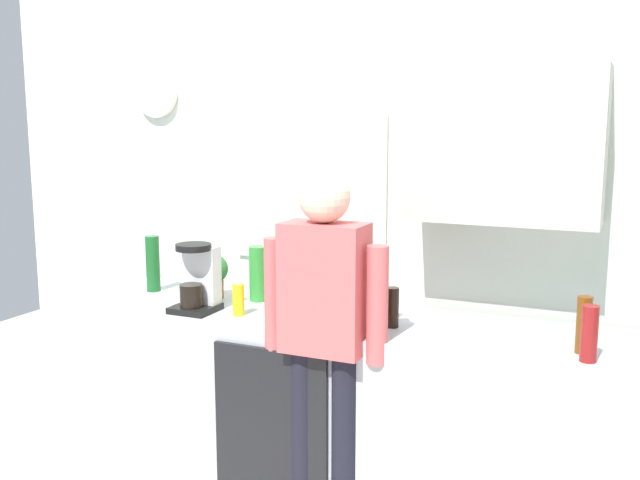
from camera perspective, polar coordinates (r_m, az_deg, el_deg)
The scene contains 13 objects.
kitchen_counter at distance 3.55m, azimuth 2.33°, elevation -13.06°, with size 3.05×0.64×0.90m, color #B2B7BC.
dishwasher_panel at distance 3.39m, azimuth -3.94°, elevation -15.04°, with size 0.56×0.02×0.81m, color black.
back_wall_assembly at distance 3.66m, azimuth 5.83°, elevation 2.32°, with size 4.65×0.42×2.60m.
coffee_maker at distance 3.53m, azimuth -9.61°, elevation -3.17°, with size 0.20×0.20×0.33m.
bottle_green_wine at distance 3.97m, azimuth -13.03°, elevation -1.82°, with size 0.07×0.07×0.30m, color #195923.
bottle_clear_soda at distance 3.68m, azimuth -4.90°, elevation -2.66°, with size 0.09×0.09×0.28m, color #2D8C33.
bottle_red_vinegar at distance 2.95m, azimuth 20.45°, elevation -6.93°, with size 0.06×0.06×0.22m, color maroon.
bottle_dark_sauce at distance 3.24m, azimuth 5.74°, elevation -5.30°, with size 0.06×0.06×0.18m, color black.
bottle_amber_beer at distance 3.05m, azimuth 20.06°, elevation -6.30°, with size 0.06×0.06×0.23m, color brown.
bottle_olive_oil at distance 3.29m, azimuth 1.06°, elevation -4.36°, with size 0.06×0.06×0.25m, color olive.
potted_plant at distance 3.76m, azimuth -8.38°, elevation -2.60°, with size 0.15×0.15×0.23m.
dish_soap at distance 3.43m, azimuth -6.44°, elevation -4.65°, with size 0.06×0.06×0.18m.
person_at_sink at distance 3.12m, azimuth 0.34°, elevation -6.52°, with size 0.57×0.22×1.60m.
Camera 1 is at (1.21, -2.75, 1.82)m, focal length 40.64 mm.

